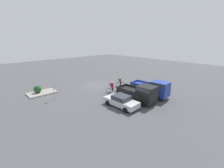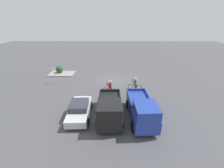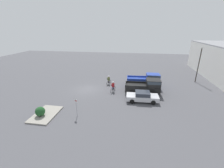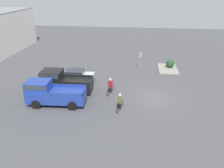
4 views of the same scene
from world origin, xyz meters
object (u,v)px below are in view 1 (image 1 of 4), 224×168
cyclist_0 (112,87)px  pickup_truck_1 (139,93)px  fire_lane_sign (53,90)px  shrub (37,89)px  sedan_0 (121,101)px  pickup_truck_0 (152,88)px  cyclist_1 (120,81)px

cyclist_0 → pickup_truck_1: bearing=91.2°
fire_lane_sign → shrub: fire_lane_sign is taller
pickup_truck_1 → sedan_0: bearing=-11.6°
pickup_truck_0 → fire_lane_sign: (10.65, -8.28, 0.18)m
cyclist_0 → cyclist_1: cyclist_0 is taller
sedan_0 → shrub: bearing=-63.5°
sedan_0 → cyclist_0: bearing=-121.0°
cyclist_0 → shrub: (8.52, -7.14, -0.20)m
shrub → fire_lane_sign: bearing=100.8°
pickup_truck_1 → shrub: bearing=-54.8°
cyclist_0 → shrub: cyclist_0 is taller
fire_lane_sign → cyclist_1: bearing=170.7°
cyclist_0 → sedan_0: bearing=59.0°
cyclist_0 → cyclist_1: (-3.17, -1.28, -0.04)m
pickup_truck_0 → shrub: 16.84m
cyclist_1 → cyclist_0: bearing=22.0°
sedan_0 → fire_lane_sign: (5.03, -7.58, 0.68)m
pickup_truck_1 → fire_lane_sign: bearing=-46.1°
pickup_truck_1 → fire_lane_sign: size_ratio=2.30×
pickup_truck_0 → shrub: bearing=-47.2°
cyclist_0 → fire_lane_sign: size_ratio=0.80×
sedan_0 → cyclist_1: bearing=-135.4°
cyclist_1 → sedan_0: bearing=44.6°
cyclist_0 → cyclist_1: size_ratio=1.07×
pickup_truck_0 → cyclist_0: pickup_truck_0 is taller
pickup_truck_0 → pickup_truck_1: (2.81, -0.12, -0.03)m
pickup_truck_0 → pickup_truck_1: bearing=-2.5°
pickup_truck_0 → sedan_0: pickup_truck_0 is taller
sedan_0 → shrub: size_ratio=4.12×
pickup_truck_0 → sedan_0: (5.62, -0.70, -0.51)m
pickup_truck_1 → cyclist_1: size_ratio=3.07×
pickup_truck_1 → shrub: pickup_truck_1 is taller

